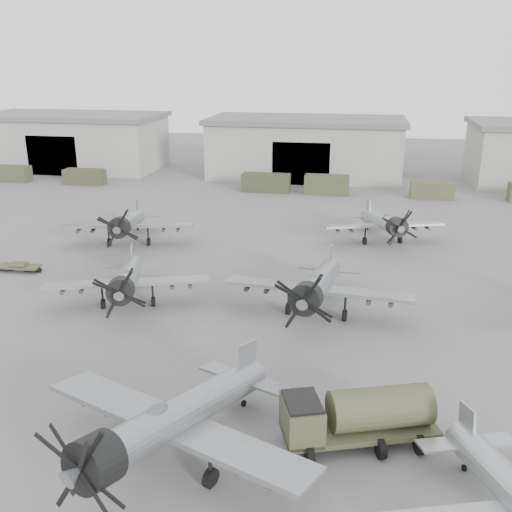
% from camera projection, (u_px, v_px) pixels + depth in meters
% --- Properties ---
extents(ground, '(220.00, 220.00, 0.00)m').
position_uv_depth(ground, '(184.00, 401.00, 29.87)').
color(ground, '#585856').
rests_on(ground, ground).
extents(hangar_left, '(29.00, 14.80, 8.70)m').
position_uv_depth(hangar_left, '(73.00, 141.00, 92.56)').
color(hangar_left, '#9D9C93').
rests_on(hangar_left, ground).
extents(hangar_center, '(29.00, 14.80, 8.70)m').
position_uv_depth(hangar_center, '(306.00, 147.00, 85.99)').
color(hangar_center, '#9D9C93').
rests_on(hangar_center, ground).
extents(support_truck_0, '(6.24, 2.20, 2.24)m').
position_uv_depth(support_truck_0, '(9.00, 173.00, 83.24)').
color(support_truck_0, '#3E3F29').
rests_on(support_truck_0, ground).
extents(support_truck_1, '(5.77, 2.20, 2.14)m').
position_uv_depth(support_truck_1, '(85.00, 177.00, 81.21)').
color(support_truck_1, '#3A3A26').
rests_on(support_truck_1, ground).
extents(support_truck_3, '(6.47, 2.20, 2.42)m').
position_uv_depth(support_truck_3, '(266.00, 183.00, 76.63)').
color(support_truck_3, '#343824').
rests_on(support_truck_3, ground).
extents(support_truck_4, '(5.80, 2.20, 2.50)m').
position_uv_depth(support_truck_4, '(327.00, 185.00, 75.20)').
color(support_truck_4, '#3B402A').
rests_on(support_truck_4, ground).
extents(support_truck_5, '(5.42, 2.20, 2.18)m').
position_uv_depth(support_truck_5, '(432.00, 190.00, 72.93)').
color(support_truck_5, '#47472E').
rests_on(support_truck_5, ground).
extents(aircraft_near_1, '(13.28, 12.01, 5.39)m').
position_uv_depth(aircraft_near_1, '(169.00, 422.00, 24.08)').
color(aircraft_near_1, gray).
rests_on(aircraft_near_1, ground).
extents(aircraft_mid_1, '(11.77, 10.60, 4.71)m').
position_uv_depth(aircraft_mid_1, '(126.00, 280.00, 40.39)').
color(aircraft_mid_1, gray).
rests_on(aircraft_mid_1, ground).
extents(aircraft_mid_2, '(13.15, 11.83, 5.23)m').
position_uv_depth(aircraft_mid_2, '(317.00, 286.00, 38.70)').
color(aircraft_mid_2, gray).
rests_on(aircraft_mid_2, ground).
extents(aircraft_far_0, '(12.49, 11.24, 4.96)m').
position_uv_depth(aircraft_far_0, '(127.00, 223.00, 53.91)').
color(aircraft_far_0, gray).
rests_on(aircraft_far_0, ground).
extents(aircraft_far_1, '(11.68, 10.52, 4.67)m').
position_uv_depth(aircraft_far_1, '(384.00, 223.00, 54.51)').
color(aircraft_far_1, '#9A9EA3').
rests_on(aircraft_far_1, ground).
extents(fuel_tanker, '(7.53, 4.89, 2.76)m').
position_uv_depth(fuel_tanker, '(358.00, 414.00, 26.11)').
color(fuel_tanker, '#41422B').
rests_on(fuel_tanker, ground).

